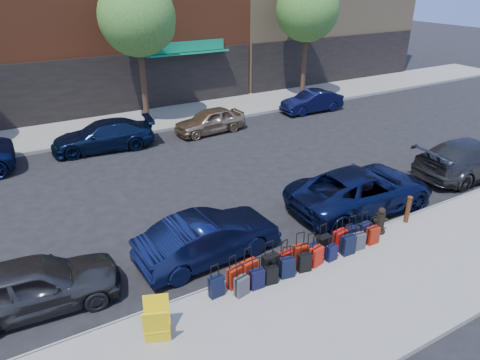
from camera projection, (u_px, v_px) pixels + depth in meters
ground at (219, 198)px, 15.74m from camera, size 120.00×120.00×0.00m
sidewalk_near at (338, 303)px, 10.62m from camera, size 60.00×4.00×0.15m
sidewalk_far at (136, 122)px, 23.53m from camera, size 60.00×4.00×0.15m
curb_near at (290, 260)px, 12.20m from camera, size 60.00×0.08×0.15m
curb_far at (148, 133)px, 21.95m from camera, size 60.00×0.08×0.15m
tree_center at (140, 19)px, 21.10m from camera, size 3.80×3.80×7.27m
tree_right at (309, 11)px, 25.78m from camera, size 3.80×3.80×7.27m
suitcase_front_0 at (216, 286)px, 10.63m from camera, size 0.38×0.22×0.90m
suitcase_front_1 at (234, 277)px, 10.94m from camera, size 0.42×0.28×0.92m
suitcase_front_2 at (249, 271)px, 11.14m from camera, size 0.44×0.28×1.01m
suitcase_front_3 at (270, 265)px, 11.33m from camera, size 0.44×0.24×1.05m
suitcase_front_4 at (285, 260)px, 11.59m from camera, size 0.40×0.25×0.91m
suitcase_front_5 at (300, 255)px, 11.79m from camera, size 0.44×0.29×1.00m
suitcase_front_6 at (311, 252)px, 11.97m from camera, size 0.37×0.22×0.87m
suitcase_front_7 at (323, 245)px, 12.20m from camera, size 0.42×0.25×0.98m
suitcase_front_8 at (340, 240)px, 12.44m from camera, size 0.44×0.28×1.00m
suitcase_front_9 at (352, 235)px, 12.72m from camera, size 0.41×0.26×0.92m
suitcase_front_10 at (364, 231)px, 12.89m from camera, size 0.40×0.23×0.94m
suitcase_back_1 at (242, 286)px, 10.68m from camera, size 0.40×0.28×0.87m
suitcase_back_2 at (257, 279)px, 10.92m from camera, size 0.38×0.24×0.88m
suitcase_back_3 at (271, 275)px, 11.08m from camera, size 0.36×0.25×0.80m
suitcase_back_4 at (287, 267)px, 11.31m from camera, size 0.42×0.29×0.92m
suitcase_back_5 at (304, 262)px, 11.55m from camera, size 0.39×0.27×0.86m
suitcase_back_6 at (316, 256)px, 11.77m from camera, size 0.42×0.29×0.92m
suitcase_back_7 at (331, 253)px, 11.99m from camera, size 0.33×0.21×0.77m
suitcase_back_8 at (348, 245)px, 12.24m from camera, size 0.41×0.25×0.96m
suitcase_back_9 at (359, 241)px, 12.46m from camera, size 0.38×0.24×0.85m
suitcase_back_10 at (373, 235)px, 12.73m from camera, size 0.38×0.23×0.88m
fire_hydrant at (380, 221)px, 13.24m from camera, size 0.44×0.39×0.86m
bollard at (408, 209)px, 13.74m from camera, size 0.17×0.17×0.92m
display_rack at (157, 322)px, 9.26m from camera, size 0.75×0.78×1.00m
car_near_0 at (33, 285)px, 10.28m from camera, size 4.19×1.96×1.39m
car_near_1 at (208, 238)px, 12.13m from camera, size 4.26×1.74×1.37m
car_near_2 at (361, 189)px, 14.74m from camera, size 5.39×2.60×1.48m
car_near_3 at (472, 158)px, 17.21m from camera, size 5.30×2.42×1.50m
car_far_1 at (103, 136)px, 19.83m from camera, size 4.81×2.38×1.35m
car_far_2 at (210, 121)px, 21.98m from camera, size 3.82×1.75×1.27m
car_far_3 at (312, 101)px, 25.31m from camera, size 3.82×1.41×1.25m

